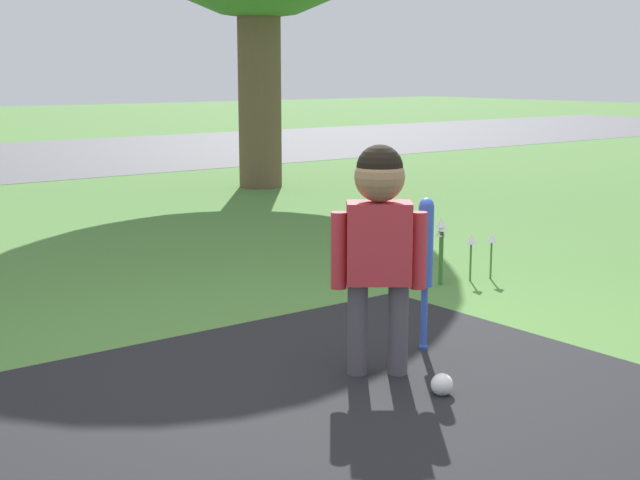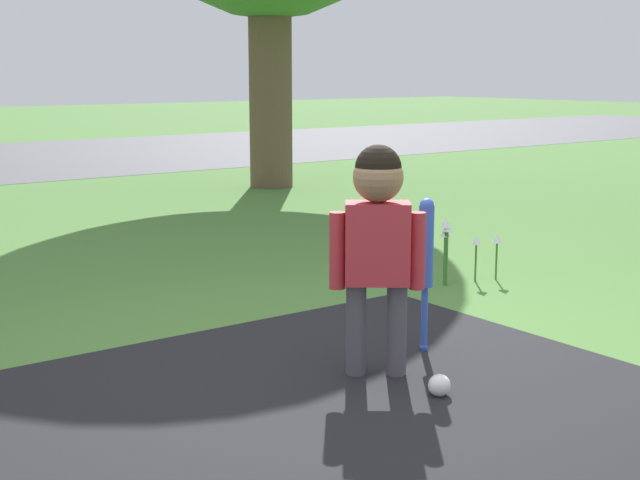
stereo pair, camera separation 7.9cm
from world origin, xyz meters
name	(u,v)px [view 1 (the left image)]	position (x,y,z in m)	size (l,w,h in m)	color
ground_plane	(342,384)	(0.00, 0.00, 0.00)	(60.00, 60.00, 0.00)	#477533
child	(379,228)	(0.19, 0.00, 0.63)	(0.33, 0.28, 0.98)	#4C4751
baseball_bat	(426,252)	(0.58, 0.12, 0.46)	(0.07, 0.07, 0.71)	blue
sports_ball	(442,385)	(0.23, -0.35, 0.05)	(0.09, 0.09, 0.09)	white
flower_bed	(457,236)	(1.67, 0.96, 0.29)	(0.43, 0.15, 0.41)	#38702D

